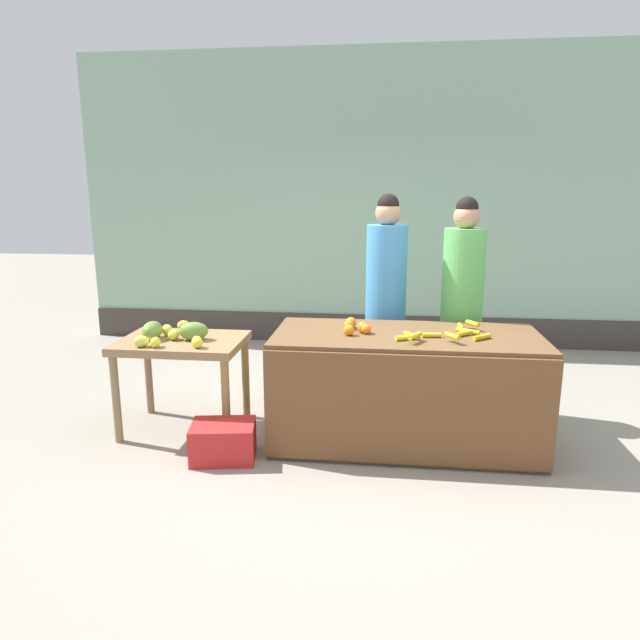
# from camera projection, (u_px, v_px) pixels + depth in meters

# --- Properties ---
(ground_plane) EXTENTS (24.00, 24.00, 0.00)m
(ground_plane) POSITION_uv_depth(u_px,v_px,m) (363.00, 437.00, 4.27)
(ground_plane) COLOR gray
(market_wall_back) EXTENTS (7.16, 0.23, 3.46)m
(market_wall_back) POSITION_uv_depth(u_px,v_px,m) (375.00, 204.00, 6.67)
(market_wall_back) COLOR #8CB299
(market_wall_back) RESTS_ON ground
(fruit_stall_counter) EXTENTS (1.94, 0.90, 0.83)m
(fruit_stall_counter) POSITION_uv_depth(u_px,v_px,m) (405.00, 388.00, 4.13)
(fruit_stall_counter) COLOR brown
(fruit_stall_counter) RESTS_ON ground
(side_table_wooden) EXTENTS (0.94, 0.68, 0.74)m
(side_table_wooden) POSITION_uv_depth(u_px,v_px,m) (182.00, 352.00, 4.29)
(side_table_wooden) COLOR olive
(side_table_wooden) RESTS_ON ground
(banana_bunch_pile) EXTENTS (0.68, 0.58, 0.07)m
(banana_bunch_pile) POSITION_uv_depth(u_px,v_px,m) (448.00, 333.00, 3.96)
(banana_bunch_pile) COLOR yellow
(banana_bunch_pile) RESTS_ON fruit_stall_counter
(orange_pile) EXTENTS (0.21, 0.31, 0.08)m
(orange_pile) POSITION_uv_depth(u_px,v_px,m) (355.00, 327.00, 4.09)
(orange_pile) COLOR orange
(orange_pile) RESTS_ON fruit_stall_counter
(mango_papaya_pile) EXTENTS (0.56, 0.63, 0.14)m
(mango_papaya_pile) POSITION_uv_depth(u_px,v_px,m) (170.00, 333.00, 4.22)
(mango_papaya_pile) COLOR yellow
(mango_papaya_pile) RESTS_ON side_table_wooden
(vendor_woman_blue_shirt) EXTENTS (0.34, 0.34, 1.83)m
(vendor_woman_blue_shirt) POSITION_uv_depth(u_px,v_px,m) (386.00, 303.00, 4.71)
(vendor_woman_blue_shirt) COLOR #33333D
(vendor_woman_blue_shirt) RESTS_ON ground
(vendor_woman_green_shirt) EXTENTS (0.34, 0.34, 1.81)m
(vendor_woman_green_shirt) POSITION_uv_depth(u_px,v_px,m) (461.00, 307.00, 4.61)
(vendor_woman_green_shirt) COLOR #33333D
(vendor_woman_green_shirt) RESTS_ON ground
(produce_crate) EXTENTS (0.49, 0.39, 0.26)m
(produce_crate) POSITION_uv_depth(u_px,v_px,m) (223.00, 441.00, 3.91)
(produce_crate) COLOR red
(produce_crate) RESTS_ON ground
(produce_sack) EXTENTS (0.38, 0.33, 0.53)m
(produce_sack) POSITION_uv_depth(u_px,v_px,m) (290.00, 372.00, 4.99)
(produce_sack) COLOR maroon
(produce_sack) RESTS_ON ground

